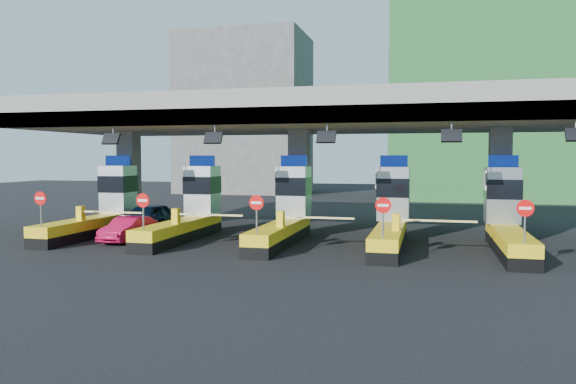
# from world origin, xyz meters

# --- Properties ---
(ground) EXTENTS (120.00, 120.00, 0.00)m
(ground) POSITION_xyz_m (0.00, 0.00, 0.00)
(ground) COLOR black
(ground) RESTS_ON ground
(toll_canopy) EXTENTS (28.00, 12.09, 7.00)m
(toll_canopy) POSITION_xyz_m (0.00, 2.87, 6.13)
(toll_canopy) COLOR slate
(toll_canopy) RESTS_ON ground
(toll_lane_far_left) EXTENTS (4.43, 8.00, 4.16)m
(toll_lane_far_left) POSITION_xyz_m (-10.00, 0.28, 1.40)
(toll_lane_far_left) COLOR black
(toll_lane_far_left) RESTS_ON ground
(toll_lane_left) EXTENTS (4.43, 8.00, 4.16)m
(toll_lane_left) POSITION_xyz_m (-5.00, 0.28, 1.40)
(toll_lane_left) COLOR black
(toll_lane_left) RESTS_ON ground
(toll_lane_center) EXTENTS (4.43, 8.00, 4.16)m
(toll_lane_center) POSITION_xyz_m (0.00, 0.28, 1.40)
(toll_lane_center) COLOR black
(toll_lane_center) RESTS_ON ground
(toll_lane_right) EXTENTS (4.43, 8.00, 4.16)m
(toll_lane_right) POSITION_xyz_m (5.00, 0.28, 1.40)
(toll_lane_right) COLOR black
(toll_lane_right) RESTS_ON ground
(toll_lane_far_right) EXTENTS (4.43, 8.00, 4.16)m
(toll_lane_far_right) POSITION_xyz_m (10.00, 0.28, 1.40)
(toll_lane_far_right) COLOR black
(toll_lane_far_right) RESTS_ON ground
(bg_building_scaffold) EXTENTS (18.00, 12.00, 28.00)m
(bg_building_scaffold) POSITION_xyz_m (12.00, 32.00, 14.00)
(bg_building_scaffold) COLOR #1E5926
(bg_building_scaffold) RESTS_ON ground
(bg_building_concrete) EXTENTS (14.00, 10.00, 18.00)m
(bg_building_concrete) POSITION_xyz_m (-14.00, 36.00, 9.00)
(bg_building_concrete) COLOR #4C4C49
(bg_building_concrete) RESTS_ON ground
(van) EXTENTS (2.10, 4.75, 1.59)m
(van) POSITION_xyz_m (-7.93, 1.15, 0.80)
(van) COLOR black
(van) RESTS_ON ground
(red_car) EXTENTS (1.31, 3.65, 1.20)m
(red_car) POSITION_xyz_m (-7.42, -1.67, 0.60)
(red_car) COLOR #BD0E3E
(red_car) RESTS_ON ground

